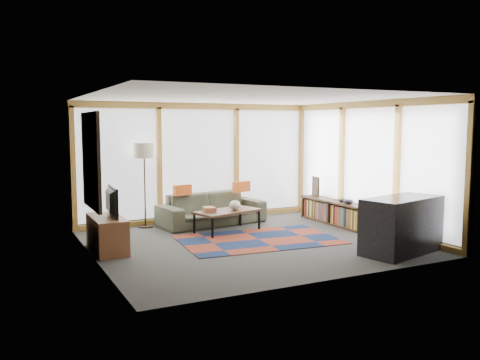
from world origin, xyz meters
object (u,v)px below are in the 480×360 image
coffee_table (227,221)px  bookshelf (334,212)px  floor_lamp (145,185)px  television (108,201)px  sofa (212,209)px  tv_console (107,234)px  bar_counter (402,225)px

coffee_table → bookshelf: bookshelf is taller
floor_lamp → coffee_table: size_ratio=1.36×
floor_lamp → television: (-1.11, -1.67, -0.04)m
sofa → tv_console: bearing=-159.1°
bar_counter → floor_lamp: bearing=114.9°
bookshelf → bar_counter: size_ratio=1.38×
coffee_table → floor_lamp: bearing=139.0°
tv_console → coffee_table: bearing=12.2°
sofa → bookshelf: (2.38, -1.13, -0.08)m
coffee_table → bookshelf: (2.40, -0.30, 0.04)m
floor_lamp → tv_console: bearing=-123.9°
bookshelf → tv_console: tv_console is taller
tv_console → television: television is taller
bookshelf → bar_counter: 2.58m
floor_lamp → bookshelf: bearing=-21.4°
sofa → tv_console: sofa is taller
coffee_table → bookshelf: size_ratio=0.64×
sofa → floor_lamp: size_ratio=1.30×
television → bookshelf: bearing=-83.4°
television → bar_counter: 4.92m
bar_counter → tv_console: bearing=138.4°
tv_console → bar_counter: bar_counter is taller
sofa → coffee_table: sofa is taller
television → bar_counter: size_ratio=0.60×
floor_lamp → bookshelf: 4.07m
coffee_table → tv_console: 2.54m
coffee_table → bookshelf: 2.42m
coffee_table → television: bearing=-168.5°
sofa → coffee_table: bearing=-99.2°
floor_lamp → bar_counter: (3.21, -3.99, -0.41)m
bookshelf → television: (-4.85, -0.20, 0.59)m
television → tv_console: bearing=145.2°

